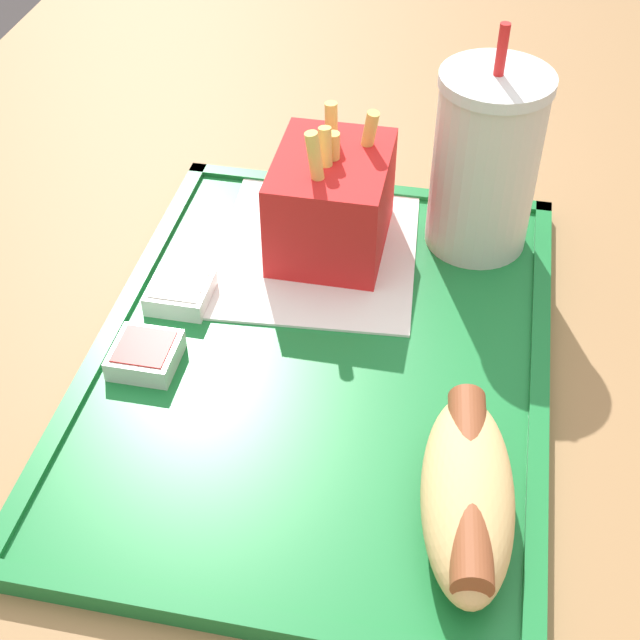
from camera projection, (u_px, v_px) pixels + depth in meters
name	position (u px, v px, depth m)	size (l,w,h in m)	color
dining_table	(355.00, 589.00, 0.86)	(1.47, 0.90, 0.70)	olive
food_tray	(320.00, 359.00, 0.59)	(0.39, 0.29, 0.01)	#197233
paper_napkin	(318.00, 250.00, 0.66)	(0.18, 0.16, 0.00)	white
soda_cup	(485.00, 162.00, 0.63)	(0.08, 0.08, 0.17)	silver
hot_dog_far	(468.00, 493.00, 0.47)	(0.14, 0.06, 0.04)	#DBB270
fries_carton	(332.00, 202.00, 0.64)	(0.10, 0.08, 0.11)	red
sauce_cup_mayo	(180.00, 292.00, 0.62)	(0.04, 0.04, 0.02)	silver
sauce_cup_ketchup	(145.00, 354.00, 0.57)	(0.04, 0.04, 0.02)	silver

